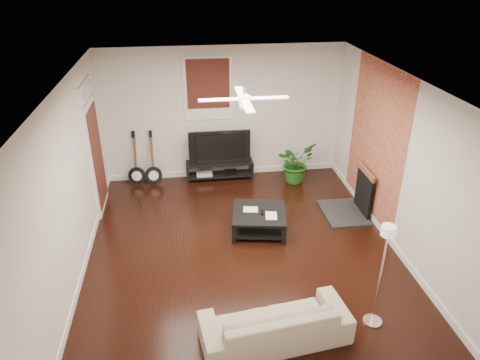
% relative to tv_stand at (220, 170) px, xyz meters
% --- Properties ---
extents(room, '(5.01, 6.01, 2.81)m').
position_rel_tv_stand_xyz_m(room, '(0.12, -2.78, 1.20)').
color(room, black).
rests_on(room, ground).
extents(brick_accent, '(0.02, 2.20, 2.80)m').
position_rel_tv_stand_xyz_m(brick_accent, '(2.61, -1.78, 1.20)').
color(brick_accent, '#B25339').
rests_on(brick_accent, floor).
extents(fireplace, '(0.80, 1.10, 0.92)m').
position_rel_tv_stand_xyz_m(fireplace, '(2.32, -1.78, 0.26)').
color(fireplace, black).
rests_on(fireplace, floor).
extents(window_back, '(1.00, 0.06, 1.30)m').
position_rel_tv_stand_xyz_m(window_back, '(-0.18, 0.19, 1.75)').
color(window_back, '#3C1510').
rests_on(window_back, wall_back).
extents(door_left, '(0.08, 1.00, 2.50)m').
position_rel_tv_stand_xyz_m(door_left, '(-2.34, -0.88, 1.05)').
color(door_left, white).
rests_on(door_left, wall_left).
extents(tv_stand, '(1.43, 0.38, 0.40)m').
position_rel_tv_stand_xyz_m(tv_stand, '(0.00, 0.00, 0.00)').
color(tv_stand, black).
rests_on(tv_stand, floor).
extents(tv, '(1.28, 0.17, 0.74)m').
position_rel_tv_stand_xyz_m(tv, '(0.00, 0.02, 0.57)').
color(tv, black).
rests_on(tv, tv_stand).
extents(coffee_table, '(1.05, 1.05, 0.38)m').
position_rel_tv_stand_xyz_m(coffee_table, '(0.49, -2.13, -0.01)').
color(coffee_table, black).
rests_on(coffee_table, floor).
extents(sofa, '(1.93, 0.96, 0.54)m').
position_rel_tv_stand_xyz_m(sofa, '(0.26, -4.61, 0.07)').
color(sofa, tan).
rests_on(sofa, floor).
extents(floor_lamp, '(0.28, 0.28, 1.52)m').
position_rel_tv_stand_xyz_m(floor_lamp, '(1.61, -4.51, 0.56)').
color(floor_lamp, silver).
rests_on(floor_lamp, floor).
extents(potted_plant, '(1.03, 1.01, 0.87)m').
position_rel_tv_stand_xyz_m(potted_plant, '(1.59, -0.32, 0.23)').
color(potted_plant, '#215F1B').
rests_on(potted_plant, floor).
extents(guitar_left, '(0.40, 0.31, 1.16)m').
position_rel_tv_stand_xyz_m(guitar_left, '(-1.76, -0.03, 0.38)').
color(guitar_left, black).
rests_on(guitar_left, floor).
extents(guitar_right, '(0.37, 0.27, 1.16)m').
position_rel_tv_stand_xyz_m(guitar_right, '(-1.41, -0.06, 0.38)').
color(guitar_right, black).
rests_on(guitar_right, floor).
extents(ceiling_fan, '(1.24, 1.24, 0.32)m').
position_rel_tv_stand_xyz_m(ceiling_fan, '(0.12, -2.78, 2.40)').
color(ceiling_fan, white).
rests_on(ceiling_fan, ceiling).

